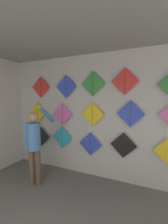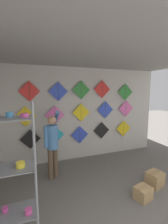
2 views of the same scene
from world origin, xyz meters
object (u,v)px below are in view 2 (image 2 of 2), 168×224
(kite_5, at_px, (25,116))
(kite_10, at_px, (29,91))
(kite_13, at_px, (102,89))
(shopkeeper, at_px, (52,141))
(kite_4, at_px, (124,129))
(cardboard_box, at_px, (155,179))
(kite_2, at_px, (80,135))
(kite_14, at_px, (125,92))
(shelf_rack, at_px, (2,172))
(kite_11, at_px, (58,91))
(kite_1, at_px, (55,135))
(kite_6, at_px, (55,115))
(cardboard_box_spare, at_px, (143,193))
(kite_8, at_px, (105,110))
(kite_7, at_px, (81,113))
(kite_12, at_px, (81,90))
(kite_0, at_px, (30,141))
(kite_9, at_px, (126,109))
(kite_3, at_px, (102,130))

(kite_5, distance_m, kite_10, 0.68)
(kite_13, bearing_deg, shopkeeper, -155.12)
(kite_4, bearing_deg, cardboard_box, -103.04)
(kite_2, distance_m, kite_5, 1.67)
(kite_14, bearing_deg, shelf_rack, -144.47)
(kite_10, distance_m, kite_11, 0.77)
(kite_11, bearing_deg, kite_5, 180.00)
(kite_1, relative_size, kite_6, 1.00)
(cardboard_box_spare, height_order, kite_8, kite_8)
(shopkeeper, distance_m, kite_13, 2.23)
(cardboard_box_spare, relative_size, kite_7, 0.64)
(kite_7, distance_m, kite_12, 0.68)
(shopkeeper, distance_m, kite_7, 1.37)
(kite_5, relative_size, kite_14, 1.00)
(kite_0, bearing_deg, kite_7, 0.04)
(kite_10, bearing_deg, kite_2, 0.00)
(kite_9, bearing_deg, kite_0, -179.98)
(kite_4, bearing_deg, kite_12, 179.97)
(cardboard_box_spare, distance_m, kite_1, 2.63)
(kite_5, distance_m, kite_12, 1.74)
(kite_11, bearing_deg, kite_10, 180.00)
(cardboard_box, xyz_separation_m, kite_13, (-0.41, 1.87, 2.00))
(kite_0, bearing_deg, kite_8, 0.02)
(kite_6, height_order, kite_12, kite_12)
(kite_8, distance_m, kite_10, 2.35)
(kite_8, xyz_separation_m, kite_11, (-1.51, 0.00, 0.59))
(kite_2, relative_size, kite_10, 1.00)
(kite_6, xyz_separation_m, kite_10, (-0.66, 0.00, 0.68))
(cardboard_box, height_order, kite_8, kite_8)
(shopkeeper, height_order, kite_0, shopkeeper)
(kite_9, height_order, kite_12, kite_12)
(cardboard_box_spare, height_order, kite_0, kite_0)
(kite_2, height_order, kite_5, kite_5)
(cardboard_box_spare, bearing_deg, kite_4, 65.42)
(kite_2, distance_m, kite_3, 0.75)
(shelf_rack, bearing_deg, kite_5, 85.01)
(kite_10, bearing_deg, kite_6, 0.00)
(cardboard_box, bearing_deg, shelf_rack, -169.91)
(kite_4, distance_m, kite_9, 0.72)
(kite_9, bearing_deg, kite_4, -179.43)
(kite_0, relative_size, kite_4, 1.10)
(shelf_rack, distance_m, kite_4, 4.11)
(kite_5, xyz_separation_m, kite_12, (1.59, 0.00, 0.71))
(cardboard_box_spare, distance_m, kite_2, 2.30)
(kite_3, height_order, kite_13, kite_13)
(shopkeeper, bearing_deg, cardboard_box_spare, -60.72)
(shelf_rack, distance_m, kite_9, 4.16)
(kite_3, height_order, kite_4, kite_3)
(kite_4, distance_m, kite_12, 2.02)
(kite_8, bearing_deg, kite_14, 0.00)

